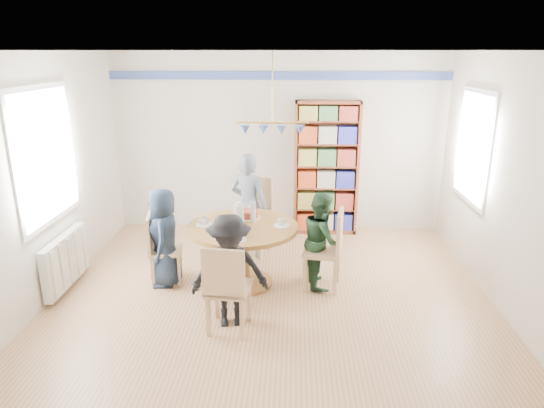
# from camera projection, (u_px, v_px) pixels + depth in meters

# --- Properties ---
(ground) EXTENTS (5.00, 5.00, 0.00)m
(ground) POSITION_uv_depth(u_px,v_px,m) (270.00, 305.00, 5.39)
(ground) COLOR tan
(room_shell) EXTENTS (5.00, 5.00, 5.00)m
(room_shell) POSITION_uv_depth(u_px,v_px,m) (252.00, 144.00, 5.72)
(room_shell) COLOR white
(room_shell) RESTS_ON ground
(radiator) EXTENTS (0.12, 1.00, 0.60)m
(radiator) POSITION_uv_depth(u_px,v_px,m) (66.00, 261.00, 5.67)
(radiator) COLOR silver
(radiator) RESTS_ON ground
(dining_table) EXTENTS (1.30, 1.30, 0.75)m
(dining_table) POSITION_uv_depth(u_px,v_px,m) (243.00, 241.00, 5.71)
(dining_table) COLOR olive
(dining_table) RESTS_ON ground
(chair_left) EXTENTS (0.44, 0.44, 0.86)m
(chair_left) POSITION_uv_depth(u_px,v_px,m) (159.00, 246.00, 5.79)
(chair_left) COLOR tan
(chair_left) RESTS_ON ground
(chair_right) EXTENTS (0.49, 0.49, 0.96)m
(chair_right) POSITION_uv_depth(u_px,v_px,m) (329.00, 246.00, 5.63)
(chair_right) COLOR tan
(chair_right) RESTS_ON ground
(chair_far) EXTENTS (0.57, 0.57, 1.05)m
(chair_far) POSITION_uv_depth(u_px,v_px,m) (253.00, 212.00, 6.68)
(chair_far) COLOR tan
(chair_far) RESTS_ON ground
(chair_near) EXTENTS (0.46, 0.46, 0.94)m
(chair_near) POSITION_uv_depth(u_px,v_px,m) (226.00, 285.00, 4.71)
(chair_near) COLOR tan
(chair_near) RESTS_ON ground
(person_left) EXTENTS (0.47, 0.63, 1.19)m
(person_left) POSITION_uv_depth(u_px,v_px,m) (164.00, 237.00, 5.71)
(person_left) COLOR #162131
(person_left) RESTS_ON ground
(person_right) EXTENTS (0.48, 0.59, 1.14)m
(person_right) POSITION_uv_depth(u_px,v_px,m) (322.00, 240.00, 5.70)
(person_right) COLOR #1B3721
(person_right) RESTS_ON ground
(person_far) EXTENTS (0.60, 0.49, 1.42)m
(person_far) POSITION_uv_depth(u_px,v_px,m) (249.00, 206.00, 6.50)
(person_far) COLOR gray
(person_far) RESTS_ON ground
(person_near) EXTENTS (0.83, 0.57, 1.19)m
(person_near) POSITION_uv_depth(u_px,v_px,m) (230.00, 271.00, 4.84)
(person_near) COLOR black
(person_near) RESTS_ON ground
(bookshelf) EXTENTS (0.96, 0.29, 2.01)m
(bookshelf) POSITION_uv_depth(u_px,v_px,m) (326.00, 170.00, 7.28)
(bookshelf) COLOR brown
(bookshelf) RESTS_ON ground
(tableware) EXTENTS (1.10, 1.10, 0.29)m
(tableware) POSITION_uv_depth(u_px,v_px,m) (241.00, 220.00, 5.66)
(tableware) COLOR white
(tableware) RESTS_ON dining_table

